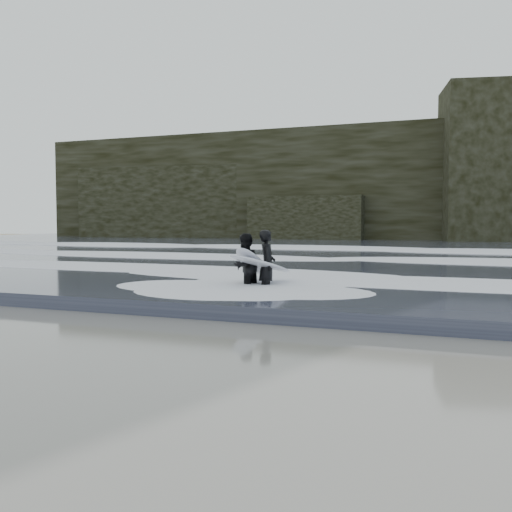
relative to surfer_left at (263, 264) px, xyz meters
The scene contains 8 objects.
ground 6.42m from the surfer_left, 100.24° to the right, with size 120.00×120.00×0.00m, color olive.
sea 22.77m from the surfer_left, 92.85° to the left, with size 90.00×52.00×0.30m, color #333649.
headland 39.97m from the surfer_left, 91.63° to the left, with size 70.00×9.00×10.00m, color black.
foam_near 2.99m from the surfer_left, 112.47° to the left, with size 60.00×3.20×0.20m, color white.
foam_mid 9.81m from the surfer_left, 96.63° to the left, with size 60.00×4.00×0.24m, color white.
foam_far 18.77m from the surfer_left, 93.46° to the left, with size 60.00×4.80×0.30m, color white.
surfer_left is the anchor object (origin of this frame).
surfer_right 0.36m from the surfer_left, 152.48° to the right, with size 1.37×2.37×1.53m.
Camera 1 is at (5.81, -6.26, 1.80)m, focal length 40.00 mm.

